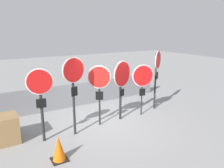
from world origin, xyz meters
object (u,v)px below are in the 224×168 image
object	(u,v)px
traffic_cone_0	(59,148)
stop_sign_5	(157,68)
stop_sign_0	(40,92)
stop_sign_3	(122,80)
stop_sign_1	(74,80)
stop_sign_4	(143,79)
stop_sign_2	(99,82)

from	to	relation	value
traffic_cone_0	stop_sign_5	bearing A→B (deg)	18.88
stop_sign_0	stop_sign_5	size ratio (longest dim) A/B	0.91
stop_sign_3	stop_sign_1	bearing A→B (deg)	167.55
stop_sign_0	traffic_cone_0	size ratio (longest dim) A/B	3.30
stop_sign_0	stop_sign_3	xyz separation A→B (m)	(2.89, 0.20, -0.03)
stop_sign_4	stop_sign_3	bearing A→B (deg)	-167.93
stop_sign_3	stop_sign_5	bearing A→B (deg)	-14.37
traffic_cone_0	stop_sign_0	bearing A→B (deg)	94.49
stop_sign_1	stop_sign_4	distance (m)	2.84
stop_sign_0	stop_sign_3	size ratio (longest dim) A/B	1.01
stop_sign_1	traffic_cone_0	world-z (taller)	stop_sign_1
stop_sign_0	stop_sign_2	distance (m)	1.96
stop_sign_2	stop_sign_3	distance (m)	0.94
stop_sign_1	stop_sign_4	bearing A→B (deg)	-9.64
stop_sign_2	stop_sign_3	size ratio (longest dim) A/B	0.97
stop_sign_0	traffic_cone_0	distance (m)	1.69
stop_sign_4	stop_sign_5	distance (m)	1.00
stop_sign_1	stop_sign_5	size ratio (longest dim) A/B	1.02
stop_sign_0	traffic_cone_0	world-z (taller)	stop_sign_0
stop_sign_3	traffic_cone_0	world-z (taller)	stop_sign_3
stop_sign_4	stop_sign_5	xyz separation A→B (m)	(0.93, 0.26, 0.29)
stop_sign_3	stop_sign_5	distance (m)	1.86
traffic_cone_0	stop_sign_3	bearing A→B (deg)	26.25
stop_sign_1	traffic_cone_0	size ratio (longest dim) A/B	3.69
stop_sign_0	stop_sign_1	distance (m)	1.01
stop_sign_2	stop_sign_4	bearing A→B (deg)	28.54
stop_sign_0	stop_sign_4	size ratio (longest dim) A/B	1.12
stop_sign_0	stop_sign_1	world-z (taller)	stop_sign_1
stop_sign_3	traffic_cone_0	bearing A→B (deg)	-174.46
stop_sign_1	stop_sign_0	bearing A→B (deg)	161.40
stop_sign_1	stop_sign_5	world-z (taller)	stop_sign_1
stop_sign_2	stop_sign_5	distance (m)	2.79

